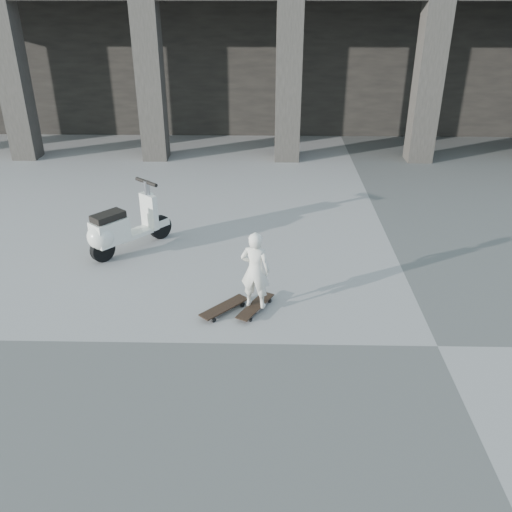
{
  "coord_description": "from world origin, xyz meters",
  "views": [
    {
      "loc": [
        -2.31,
        -5.97,
        4.37
      ],
      "look_at": [
        -2.47,
        1.34,
        0.65
      ],
      "focal_mm": 38.0,
      "sensor_mm": 36.0,
      "label": 1
    }
  ],
  "objects_px": {
    "scooter": "(117,230)",
    "child": "(255,270)",
    "skateboard_spare": "(224,308)",
    "longboard": "(255,306)"
  },
  "relations": [
    {
      "from": "longboard",
      "to": "skateboard_spare",
      "type": "bearing_deg",
      "value": 125.18
    },
    {
      "from": "scooter",
      "to": "child",
      "type": "bearing_deg",
      "value": -85.34
    },
    {
      "from": "skateboard_spare",
      "to": "scooter",
      "type": "relative_size",
      "value": 0.53
    },
    {
      "from": "longboard",
      "to": "child",
      "type": "distance_m",
      "value": 0.61
    },
    {
      "from": "longboard",
      "to": "scooter",
      "type": "relative_size",
      "value": 0.59
    },
    {
      "from": "scooter",
      "to": "longboard",
      "type": "bearing_deg",
      "value": -85.34
    },
    {
      "from": "longboard",
      "to": "child",
      "type": "height_order",
      "value": "child"
    },
    {
      "from": "longboard",
      "to": "skateboard_spare",
      "type": "xyz_separation_m",
      "value": [
        -0.46,
        -0.06,
        0.01
      ]
    },
    {
      "from": "skateboard_spare",
      "to": "scooter",
      "type": "xyz_separation_m",
      "value": [
        -2.0,
        1.84,
        0.4
      ]
    },
    {
      "from": "skateboard_spare",
      "to": "longboard",
      "type": "bearing_deg",
      "value": -39.76
    }
  ]
}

